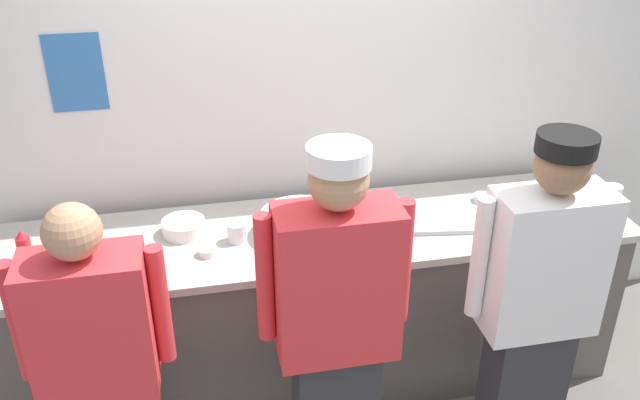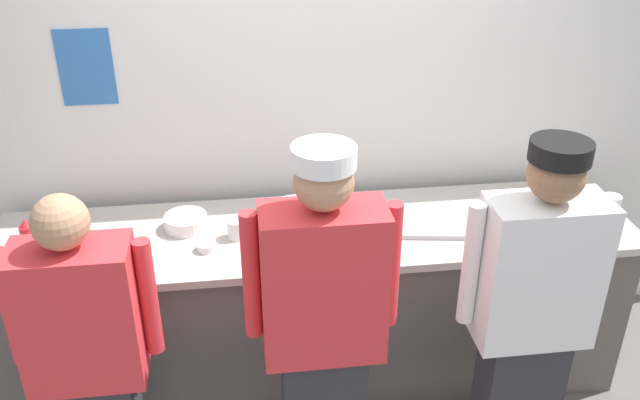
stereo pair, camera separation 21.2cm
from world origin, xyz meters
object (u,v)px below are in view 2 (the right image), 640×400
Objects in this scene: ramekin_yellow_sauce at (109,232)px; ramekin_orange_sauce at (206,247)px; ramekin_green_sauce at (39,267)px; chef_far_right at (530,316)px; deli_cup at (236,229)px; chef_near_left at (89,362)px; squeeze_bottle_primary at (29,240)px; sheet_tray at (433,222)px; chef_center at (323,329)px; plate_stack_front at (186,222)px; mixing_bowl_steel at (300,223)px; ramekin_red_sauce at (490,203)px.

ramekin_yellow_sauce is 0.51m from ramekin_orange_sauce.
ramekin_orange_sauce is at bearing 6.31° from ramekin_green_sauce.
chef_far_right is 1.41m from deli_cup.
chef_near_left is at bearing -61.30° from ramekin_green_sauce.
deli_cup is (0.94, 0.07, -0.05)m from squeeze_bottle_primary.
ramekin_yellow_sauce reaches higher than ramekin_orange_sauce.
ramekin_yellow_sauce is (-1.60, 0.08, 0.01)m from sheet_tray.
chef_center is at bearing -27.43° from squeeze_bottle_primary.
plate_stack_front is 0.44× the size of sheet_tray.
chef_near_left is 0.81m from ramekin_yellow_sauce.
chef_far_right is at bearing -15.06° from ramekin_green_sauce.
ramekin_green_sauce is at bearing -174.31° from sheet_tray.
chef_center is 1.25m from ramekin_yellow_sauce.
deli_cup is (0.60, 0.70, 0.15)m from chef_near_left.
squeeze_bottle_primary is at bearing -175.58° from deli_cup.
plate_stack_front is at bearing 15.72° from squeeze_bottle_primary.
sheet_tray is 5.12× the size of deli_cup.
chef_center is 1.03m from plate_stack_front.
chef_far_right is 15.63× the size of ramekin_yellow_sauce.
sheet_tray is at bearing 24.12° from chef_near_left.
mixing_bowl_steel reaches higher than ramekin_yellow_sauce.
sheet_tray is at bearing 5.69° from ramekin_green_sauce.
mixing_bowl_steel is 4.04× the size of ramekin_red_sauce.
sheet_tray is (0.67, -0.00, -0.04)m from mixing_bowl_steel.
ramekin_red_sauce is (1.95, 0.05, -0.00)m from ramekin_yellow_sauce.
mixing_bowl_steel is 3.61× the size of ramekin_yellow_sauce.
mixing_bowl_steel is at bearing 3.74° from squeeze_bottle_primary.
ramekin_orange_sauce is at bearing -174.72° from sheet_tray.
chef_far_right reaches higher than ramekin_red_sauce.
plate_stack_front is 2.18× the size of ramekin_green_sauce.
plate_stack_front is at bearing 66.80° from chef_near_left.
ramekin_orange_sauce is 0.94× the size of deli_cup.
plate_stack_front is 1.58m from ramekin_red_sauce.
chef_near_left is 4.02× the size of mixing_bowl_steel.
chef_center reaches higher than ramekin_green_sauce.
squeeze_bottle_primary is 0.14m from ramekin_green_sauce.
ramekin_green_sauce is at bearing -171.74° from ramekin_red_sauce.
ramekin_green_sauce is (-1.20, -0.19, -0.03)m from mixing_bowl_steel.
mixing_bowl_steel is 1.86× the size of squeeze_bottle_primary.
sheet_tray is (1.59, 0.71, 0.12)m from chef_near_left.
chef_center reaches higher than chef_near_left.
ramekin_orange_sauce is at bearing -21.89° from ramekin_yellow_sauce.
mixing_bowl_steel is (0.56, -0.11, 0.02)m from plate_stack_front.
ramekin_yellow_sauce is 1.14× the size of deli_cup.
mixing_bowl_steel is 4.12× the size of deli_cup.
ramekin_orange_sauce is (0.47, -0.19, -0.00)m from ramekin_yellow_sauce.
chef_near_left is 0.91m from plate_stack_front.
chef_near_left is at bearing 178.25° from chef_center.
deli_cup is (-0.31, -0.01, -0.01)m from mixing_bowl_steel.
ramekin_green_sauce is (-2.09, 0.56, 0.05)m from chef_far_right.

